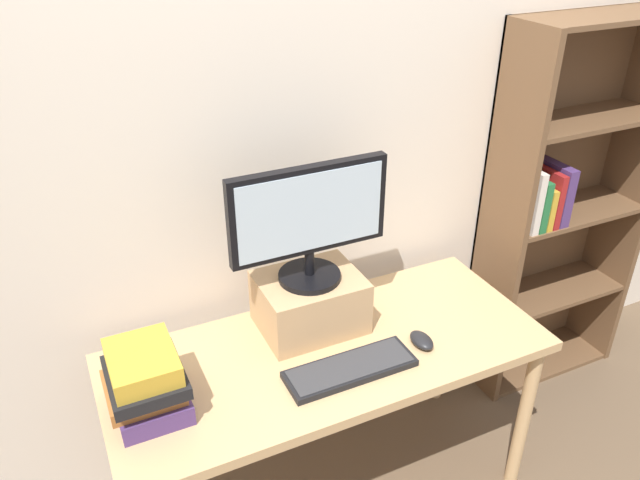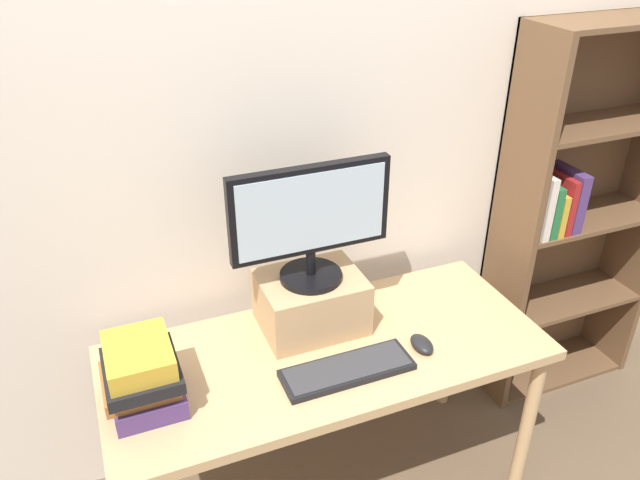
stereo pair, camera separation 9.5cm
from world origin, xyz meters
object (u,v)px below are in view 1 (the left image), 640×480
Objects in this scene: computer_monitor at (309,219)px; bookshelf_unit at (557,208)px; riser_box at (309,302)px; book_stack at (146,382)px; keyboard at (350,368)px; desk at (328,367)px; computer_mouse at (422,340)px.

bookshelf_unit is at bearing 6.16° from computer_monitor.
bookshelf_unit reaches higher than computer_monitor.
riser_box is 1.33× the size of book_stack.
bookshelf_unit reaches higher than book_stack.
desk is at bearing 96.32° from keyboard.
bookshelf_unit is 15.74× the size of computer_mouse.
riser_box is at bearing 15.83° from book_stack.
riser_box is (-1.23, -0.13, -0.04)m from bookshelf_unit.
computer_mouse is 0.40× the size of book_stack.
desk is 0.33m from computer_mouse.
computer_monitor is 0.56m from computer_mouse.
computer_monitor is (-1.23, -0.13, 0.29)m from bookshelf_unit.
computer_mouse is at bearing -41.02° from computer_monitor.
computer_monitor is 1.26× the size of keyboard.
book_stack is (-1.82, -0.30, -0.03)m from bookshelf_unit.
desk is at bearing -89.35° from computer_monitor.
bookshelf_unit reaches higher than riser_box.
riser_box is 0.65× the size of computer_monitor.
computer_monitor is at bearing -90.00° from riser_box.
keyboard is at bearing -9.97° from book_stack.
bookshelf_unit is 1.02m from computer_mouse.
bookshelf_unit is at bearing 9.31° from book_stack.
computer_monitor is at bearing 90.65° from desk.
book_stack is at bearing -170.69° from bookshelf_unit.
desk is at bearing -167.47° from bookshelf_unit.
bookshelf_unit is 6.33× the size of book_stack.
computer_monitor reaches higher than riser_box.
computer_mouse is (0.28, 0.02, 0.01)m from keyboard.
computer_mouse is at bearing -21.49° from desk.
desk is 4.25× the size of riser_box.
keyboard is at bearing -83.68° from desk.
keyboard is 0.28m from computer_mouse.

